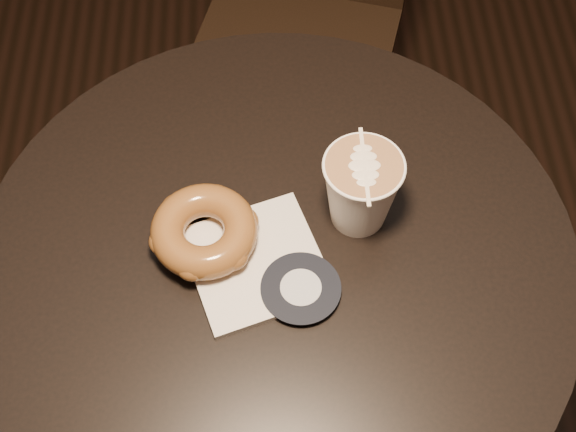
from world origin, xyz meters
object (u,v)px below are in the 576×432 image
at_px(pastry_bag, 256,263).
at_px(doughnut, 204,231).
at_px(latte_cup, 361,191).
at_px(cafe_table, 278,326).

bearing_deg(pastry_bag, doughnut, 133.90).
relative_size(doughnut, latte_cup, 1.20).
relative_size(cafe_table, pastry_bag, 5.19).
bearing_deg(latte_cup, doughnut, -169.96).
bearing_deg(cafe_table, pastry_bag, -153.16).
bearing_deg(pastry_bag, cafe_table, 8.43).
relative_size(pastry_bag, doughnut, 1.19).
distance_m(cafe_table, pastry_bag, 0.21).
relative_size(cafe_table, latte_cup, 7.38).
height_order(cafe_table, pastry_bag, pastry_bag).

